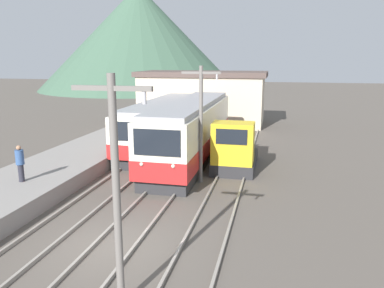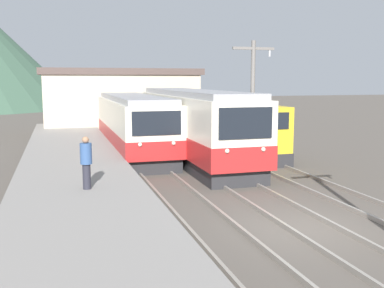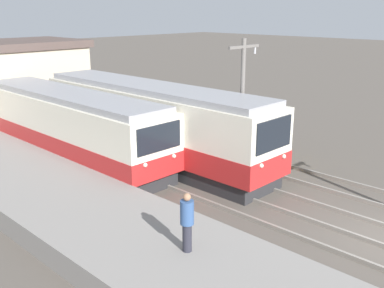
{
  "view_description": "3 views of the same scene",
  "coord_description": "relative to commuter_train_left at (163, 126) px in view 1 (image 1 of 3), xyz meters",
  "views": [
    {
      "loc": [
        5.47,
        -11.07,
        6.39
      ],
      "look_at": [
        1.02,
        8.51,
        1.83
      ],
      "focal_mm": 35.0,
      "sensor_mm": 36.0,
      "label": 1
    },
    {
      "loc": [
        -6.8,
        -11.26,
        4.34
      ],
      "look_at": [
        -1.06,
        7.94,
        1.47
      ],
      "focal_mm": 42.0,
      "sensor_mm": 36.0,
      "label": 2
    },
    {
      "loc": [
        -13.91,
        -4.38,
        7.26
      ],
      "look_at": [
        -0.77,
        8.27,
        1.78
      ],
      "focal_mm": 42.0,
      "sensor_mm": 36.0,
      "label": 3
    }
  ],
  "objects": [
    {
      "name": "commuter_train_center",
      "position": [
        2.8,
        -2.84,
        0.15
      ],
      "size": [
        2.84,
        14.48,
        3.79
      ],
      "color": "#28282B",
      "rests_on": "ground"
    },
    {
      "name": "person_on_platform",
      "position": [
        -3.39,
        -11.43,
        0.14
      ],
      "size": [
        0.38,
        0.38,
        1.73
      ],
      "color": "#282833",
      "rests_on": "platform_left"
    },
    {
      "name": "track_center",
      "position": [
        2.8,
        -14.86,
        -1.54
      ],
      "size": [
        1.54,
        60.0,
        0.14
      ],
      "color": "gray",
      "rests_on": "ground"
    },
    {
      "name": "shunting_locomotive",
      "position": [
        5.8,
        -4.29,
        -0.4
      ],
      "size": [
        2.4,
        4.86,
        3.0
      ],
      "color": "#28282B",
      "rests_on": "ground"
    },
    {
      "name": "station_building",
      "position": [
        0.75,
        11.14,
        1.03
      ],
      "size": [
        12.6,
        6.3,
        5.22
      ],
      "color": "beige",
      "rests_on": "ground"
    },
    {
      "name": "catenary_mast_near",
      "position": [
        4.31,
        -17.8,
        1.74
      ],
      "size": [
        2.0,
        0.2,
        6.08
      ],
      "color": "slate",
      "rests_on": "ground"
    },
    {
      "name": "commuter_train_left",
      "position": [
        0.0,
        0.0,
        0.0
      ],
      "size": [
        2.84,
        13.22,
        3.44
      ],
      "color": "#28282B",
      "rests_on": "ground"
    },
    {
      "name": "track_right",
      "position": [
        5.8,
        -14.86,
        -1.54
      ],
      "size": [
        1.54,
        60.0,
        0.14
      ],
      "color": "gray",
      "rests_on": "ground"
    },
    {
      "name": "track_left",
      "position": [
        -0.0,
        -14.86,
        -1.54
      ],
      "size": [
        1.54,
        60.0,
        0.14
      ],
      "color": "gray",
      "rests_on": "ground"
    },
    {
      "name": "mountain_backdrop",
      "position": [
        -21.47,
        52.84,
        9.15
      ],
      "size": [
        42.84,
        42.84,
        21.52
      ],
      "color": "#3D5B47",
      "rests_on": "ground"
    },
    {
      "name": "catenary_mast_mid",
      "position": [
        4.31,
        -7.29,
        1.74
      ],
      "size": [
        2.0,
        0.2,
        6.08
      ],
      "color": "slate",
      "rests_on": "ground"
    },
    {
      "name": "ground_plane",
      "position": [
        2.6,
        -14.86,
        -1.61
      ],
      "size": [
        200.0,
        200.0,
        0.0
      ],
      "primitive_type": "plane",
      "color": "#564F47"
    }
  ]
}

